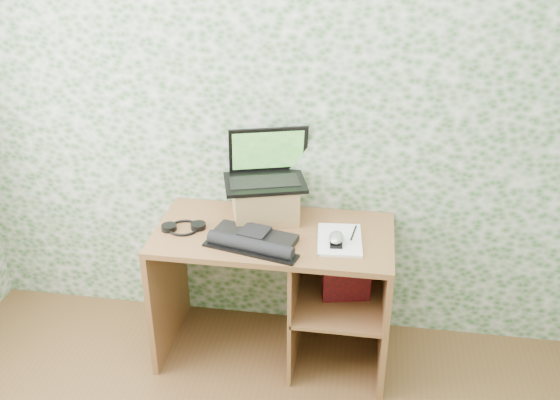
% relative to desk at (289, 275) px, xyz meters
% --- Properties ---
extents(wall_back, '(3.50, 0.00, 3.50)m').
position_rel_desk_xyz_m(wall_back, '(-0.08, 0.28, 0.82)').
color(wall_back, silver).
rests_on(wall_back, ground).
extents(desk, '(1.20, 0.60, 0.75)m').
position_rel_desk_xyz_m(desk, '(0.00, 0.00, 0.00)').
color(desk, brown).
rests_on(desk, floor).
extents(riser, '(0.39, 0.35, 0.19)m').
position_rel_desk_xyz_m(riser, '(-0.15, 0.12, 0.37)').
color(riser, '#976743').
rests_on(riser, desk).
extents(laptop, '(0.47, 0.40, 0.27)m').
position_rel_desk_xyz_m(laptop, '(-0.15, 0.16, 0.53)').
color(laptop, black).
rests_on(laptop, riser).
extents(keyboard, '(0.48, 0.34, 0.07)m').
position_rel_desk_xyz_m(keyboard, '(-0.16, -0.16, 0.29)').
color(keyboard, black).
rests_on(keyboard, desk).
extents(headphones, '(0.22, 0.20, 0.03)m').
position_rel_desk_xyz_m(headphones, '(-0.53, -0.07, 0.28)').
color(headphones, black).
rests_on(headphones, desk).
extents(notepad, '(0.24, 0.32, 0.01)m').
position_rel_desk_xyz_m(notepad, '(0.26, -0.07, 0.28)').
color(notepad, white).
rests_on(notepad, desk).
extents(mouse, '(0.08, 0.12, 0.04)m').
position_rel_desk_xyz_m(mouse, '(0.24, -0.11, 0.30)').
color(mouse, silver).
rests_on(mouse, notepad).
extents(pen, '(0.03, 0.15, 0.01)m').
position_rel_desk_xyz_m(pen, '(0.32, -0.00, 0.29)').
color(pen, black).
rests_on(pen, notepad).
extents(red_box, '(0.25, 0.13, 0.29)m').
position_rel_desk_xyz_m(red_box, '(0.30, -0.03, 0.05)').
color(red_box, maroon).
rests_on(red_box, desk).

